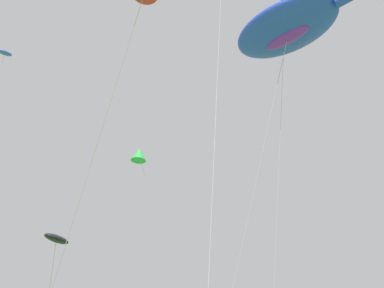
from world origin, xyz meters
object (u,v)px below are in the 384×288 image
small_kite_triangle_green (2,64)px  small_kite_stunt_black (56,240)px  big_show_kite (293,25)px  small_kite_box_yellow (139,155)px  small_kite_diamond_red (285,22)px

small_kite_triangle_green → small_kite_stunt_black: bearing=108.5°
big_show_kite → small_kite_stunt_black: (-8.20, 4.62, -10.05)m
small_kite_triangle_green → small_kite_box_yellow: 8.95m
small_kite_stunt_black → small_kite_diamond_red: (8.80, -3.50, 11.35)m
small_kite_triangle_green → small_kite_box_yellow: bearing=-178.4°
small_kite_stunt_black → small_kite_triangle_green: size_ratio=0.38×
small_kite_diamond_red → small_kite_box_yellow: bearing=106.1°
big_show_kite → small_kite_stunt_black: 13.77m
small_kite_triangle_green → small_kite_diamond_red: small_kite_diamond_red is taller
big_show_kite → small_kite_diamond_red: bearing=-43.5°
small_kite_box_yellow → small_kite_diamond_red: bearing=37.8°
small_kite_stunt_black → small_kite_triangle_green: 11.95m
small_kite_stunt_black → small_kite_diamond_red: small_kite_diamond_red is taller
small_kite_stunt_black → small_kite_diamond_red: bearing=124.6°
big_show_kite → small_kite_box_yellow: (-2.27, 11.30, -2.39)m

